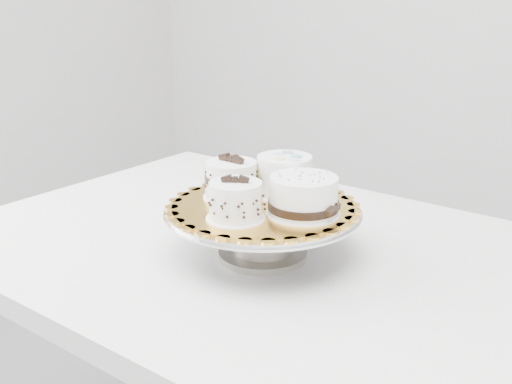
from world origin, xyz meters
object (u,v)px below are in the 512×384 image
Objects in this scene: cake_board at (263,206)px; cake_banded at (231,181)px; table at (276,283)px; cake_dots at (284,175)px; cake_swirl at (235,202)px; cake_ribbon at (304,197)px; cake_stand at (263,223)px.

cake_board is 0.08m from cake_banded.
cake_dots is at bearing 95.67° from table.
cake_swirl is 0.16m from cake_dots.
cake_banded reaches higher than cake_ribbon.
cake_stand is 3.37× the size of cake_banded.
cake_board is at bearing 175.47° from cake_ribbon.
table is 12.26× the size of cake_banded.
cake_stand is at bearing -66.03° from cake_dots.
cake_board is 2.69× the size of cake_swirl.
cake_banded is (-0.07, 0.00, 0.03)m from cake_board.
table is 9.70× the size of cake_dots.
table is at bearing -63.62° from cake_dots.
cake_board is 0.09m from cake_ribbon.
cake_banded is (-0.07, -0.04, 0.20)m from table.
cake_dots is 0.98× the size of cake_ribbon.
cake_board is 3.10× the size of cake_banded.
cake_swirl is at bearing -139.33° from cake_ribbon.
table is 3.96× the size of cake_board.
cake_board is at bearing -66.03° from cake_dots.
table is at bearing 90.22° from cake_board.
cake_banded is 0.79× the size of cake_dots.
cake_banded is (-0.08, 0.09, 0.00)m from cake_swirl.
cake_banded is at bearing 179.20° from cake_board.
cake_banded is 0.16m from cake_ribbon.
cake_board is at bearing 1.77° from cake_banded.
cake_swirl is at bearing -87.39° from cake_stand.
cake_ribbon is at bearing -15.93° from cake_dots.
table is 0.18m from cake_board.
cake_banded reaches higher than cake_board.
cake_ribbon is (0.08, 0.00, 0.07)m from cake_stand.
cake_ribbon is (0.08, -0.04, 0.20)m from table.
cake_board is at bearing 90.00° from cake_stand.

